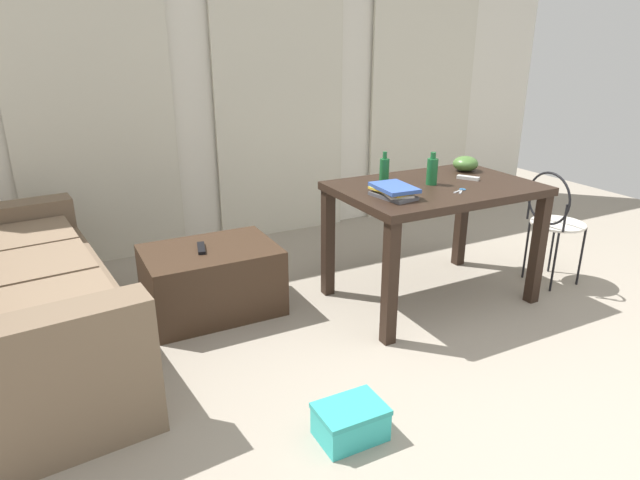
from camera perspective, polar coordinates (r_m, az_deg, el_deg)
The scene contains 15 objects.
ground_plane at distance 3.46m, azimuth 9.37°, elevation -8.42°, with size 7.72×7.72×0.00m, color gray.
wall_back at distance 4.81m, azimuth -4.53°, elevation 15.35°, with size 5.79×0.10×2.48m, color silver.
curtains at distance 4.75m, azimuth -4.07°, elevation 13.67°, with size 4.12×0.03×2.21m.
couch at distance 3.29m, azimuth -29.69°, elevation -6.12°, with size 1.09×2.04×0.85m.
coffee_table at distance 3.53m, azimuth -11.22°, elevation -4.10°, with size 0.81×0.57×0.43m.
craft_table at distance 3.56m, azimuth 11.86°, elevation 3.96°, with size 1.25×0.83×0.78m.
wire_chair at distance 4.09m, azimuth 23.12°, elevation 2.41°, with size 0.37×0.37×0.82m.
bottle_near at distance 3.49m, azimuth 6.72°, elevation 7.23°, with size 0.06×0.06×0.20m.
bottle_far at distance 3.51m, azimuth 11.61°, elevation 7.09°, with size 0.07×0.07×0.20m.
bowl at distance 3.94m, azimuth 14.93°, elevation 7.71°, with size 0.17×0.17×0.10m, color #477033.
book_stack at distance 3.20m, azimuth 7.72°, elevation 5.10°, with size 0.23×0.30×0.07m.
tv_remote_on_table at distance 3.71m, azimuth 15.19°, elevation 6.28°, with size 0.04×0.14×0.02m, color #B7B7B2.
scissors at distance 3.42m, azimuth 14.49°, elevation 5.03°, with size 0.12×0.09×0.00m.
tv_remote_primary at distance 3.44m, azimuth -12.28°, elevation -0.83°, with size 0.04×0.19×0.02m, color black.
shoebox at distance 2.51m, azimuth 3.19°, elevation -18.38°, with size 0.30×0.22×0.16m.
Camera 1 is at (-1.87, -1.19, 1.65)m, focal length 30.69 mm.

